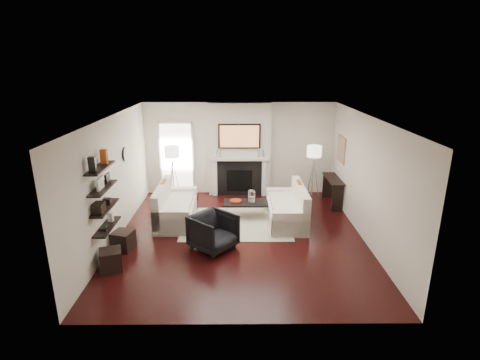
{
  "coord_description": "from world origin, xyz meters",
  "views": [
    {
      "loc": [
        -0.06,
        -7.73,
        3.79
      ],
      "look_at": [
        0.0,
        0.6,
        1.15
      ],
      "focal_mm": 28.0,
      "sensor_mm": 36.0,
      "label": 1
    }
  ],
  "objects_px": {
    "loveseat_left_base": "(177,213)",
    "ottoman_near": "(123,240)",
    "loveseat_right_base": "(286,214)",
    "coffee_table": "(246,203)",
    "armchair": "(213,230)",
    "lamp_left_shade": "(172,152)",
    "lamp_right_shade": "(314,151)"
  },
  "relations": [
    {
      "from": "lamp_right_shade",
      "to": "loveseat_left_base",
      "type": "bearing_deg",
      "value": -159.26
    },
    {
      "from": "lamp_right_shade",
      "to": "loveseat_right_base",
      "type": "bearing_deg",
      "value": -122.09
    },
    {
      "from": "coffee_table",
      "to": "loveseat_right_base",
      "type": "bearing_deg",
      "value": -15.92
    },
    {
      "from": "loveseat_left_base",
      "to": "lamp_left_shade",
      "type": "relative_size",
      "value": 4.5
    },
    {
      "from": "armchair",
      "to": "ottoman_near",
      "type": "height_order",
      "value": "armchair"
    },
    {
      "from": "loveseat_left_base",
      "to": "armchair",
      "type": "relative_size",
      "value": 2.16
    },
    {
      "from": "loveseat_left_base",
      "to": "lamp_right_shade",
      "type": "distance_m",
      "value": 4.06
    },
    {
      "from": "loveseat_right_base",
      "to": "coffee_table",
      "type": "xyz_separation_m",
      "value": [
        -0.99,
        0.28,
        0.19
      ]
    },
    {
      "from": "armchair",
      "to": "ottoman_near",
      "type": "relative_size",
      "value": 2.09
    },
    {
      "from": "armchair",
      "to": "lamp_right_shade",
      "type": "height_order",
      "value": "lamp_right_shade"
    },
    {
      "from": "coffee_table",
      "to": "ottoman_near",
      "type": "relative_size",
      "value": 2.75
    },
    {
      "from": "loveseat_left_base",
      "to": "lamp_right_shade",
      "type": "xyz_separation_m",
      "value": [
        3.62,
        1.37,
        1.24
      ]
    },
    {
      "from": "coffee_table",
      "to": "lamp_left_shade",
      "type": "bearing_deg",
      "value": 149.97
    },
    {
      "from": "loveseat_right_base",
      "to": "loveseat_left_base",
      "type": "bearing_deg",
      "value": 178.15
    },
    {
      "from": "loveseat_left_base",
      "to": "loveseat_right_base",
      "type": "relative_size",
      "value": 1.0
    },
    {
      "from": "loveseat_right_base",
      "to": "coffee_table",
      "type": "height_order",
      "value": "same"
    },
    {
      "from": "lamp_left_shade",
      "to": "lamp_right_shade",
      "type": "bearing_deg",
      "value": 0.31
    },
    {
      "from": "loveseat_left_base",
      "to": "armchair",
      "type": "xyz_separation_m",
      "value": [
        1.0,
        -1.44,
        0.21
      ]
    },
    {
      "from": "coffee_table",
      "to": "armchair",
      "type": "relative_size",
      "value": 1.32
    },
    {
      "from": "coffee_table",
      "to": "armchair",
      "type": "bearing_deg",
      "value": -113.55
    },
    {
      "from": "loveseat_right_base",
      "to": "lamp_left_shade",
      "type": "bearing_deg",
      "value": 154.32
    },
    {
      "from": "loveseat_left_base",
      "to": "armchair",
      "type": "distance_m",
      "value": 1.77
    },
    {
      "from": "armchair",
      "to": "lamp_right_shade",
      "type": "distance_m",
      "value": 3.98
    },
    {
      "from": "loveseat_left_base",
      "to": "ottoman_near",
      "type": "xyz_separation_m",
      "value": [
        -0.9,
        -1.47,
        -0.01
      ]
    },
    {
      "from": "ottoman_near",
      "to": "armchair",
      "type": "bearing_deg",
      "value": 0.79
    },
    {
      "from": "armchair",
      "to": "loveseat_left_base",
      "type": "bearing_deg",
      "value": 76.06
    },
    {
      "from": "loveseat_right_base",
      "to": "armchair",
      "type": "relative_size",
      "value": 2.16
    },
    {
      "from": "loveseat_left_base",
      "to": "loveseat_right_base",
      "type": "xyz_separation_m",
      "value": [
        2.7,
        -0.09,
        0.0
      ]
    },
    {
      "from": "ottoman_near",
      "to": "loveseat_right_base",
      "type": "bearing_deg",
      "value": 20.95
    },
    {
      "from": "loveseat_right_base",
      "to": "coffee_table",
      "type": "bearing_deg",
      "value": 164.08
    },
    {
      "from": "loveseat_right_base",
      "to": "lamp_right_shade",
      "type": "distance_m",
      "value": 2.12
    },
    {
      "from": "armchair",
      "to": "ottoman_near",
      "type": "xyz_separation_m",
      "value": [
        -1.9,
        -0.03,
        -0.22
      ]
    }
  ]
}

